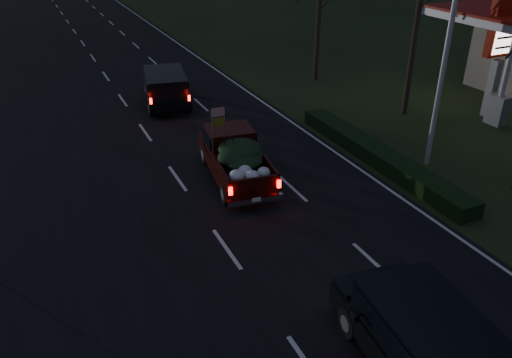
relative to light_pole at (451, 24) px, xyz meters
name	(u,v)px	position (x,y,z in m)	size (l,w,h in m)	color
ground	(227,249)	(-9.50, -2.00, -5.48)	(120.00, 120.00, 0.00)	black
road_asphalt	(227,249)	(-9.50, -2.00, -5.47)	(14.00, 120.00, 0.02)	black
hedge_row	(378,155)	(-1.70, 1.00, -5.18)	(1.00, 10.00, 0.60)	black
light_pole	(451,24)	(0.00, 0.00, 0.00)	(0.50, 0.90, 9.16)	silver
gas_price_pylon	(503,39)	(6.50, 2.99, -1.71)	(2.00, 0.41, 5.57)	gray
pickup_truck	(235,155)	(-7.44, 2.18, -4.53)	(2.49, 5.06, 2.55)	#350B07
lead_suv	(166,85)	(-7.47, 11.38, -4.42)	(2.92, 5.19, 1.41)	black
rear_suv	(433,345)	(-7.44, -8.26, -4.41)	(2.61, 5.15, 1.42)	black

